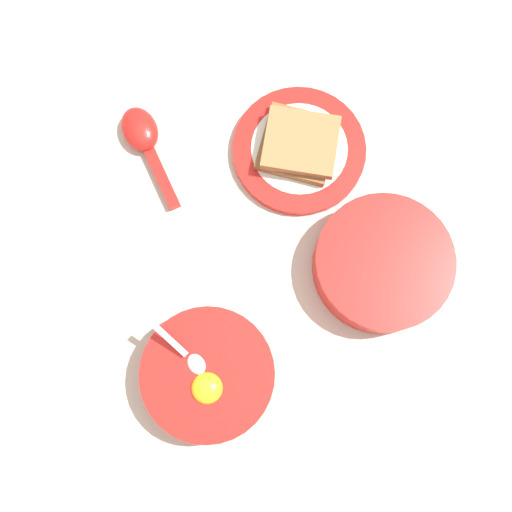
{
  "coord_description": "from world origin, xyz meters",
  "views": [
    {
      "loc": [
        -0.19,
        -0.01,
        0.76
      ],
      "look_at": [
        -0.07,
        -0.09,
        0.02
      ],
      "focal_mm": 42.0,
      "sensor_mm": 36.0,
      "label": 1
    }
  ],
  "objects": [
    {
      "name": "ground_plane",
      "position": [
        0.0,
        0.0,
        0.0
      ],
      "size": [
        3.0,
        3.0,
        0.0
      ],
      "primitive_type": "plane",
      "color": "beige"
    },
    {
      "name": "toast_plate",
      "position": [
        0.02,
        -0.23,
        0.01
      ],
      "size": [
        0.18,
        0.18,
        0.01
      ],
      "color": "red",
      "rests_on": "ground_plane"
    },
    {
      "name": "soup_spoon",
      "position": [
        0.15,
        -0.06,
        0.01
      ],
      "size": [
        0.15,
        0.06,
        0.03
      ],
      "color": "red",
      "rests_on": "ground_plane"
    },
    {
      "name": "congee_bowl",
      "position": [
        -0.17,
        -0.22,
        0.03
      ],
      "size": [
        0.17,
        0.17,
        0.05
      ],
      "color": "red",
      "rests_on": "ground_plane"
    },
    {
      "name": "toast_sandwich",
      "position": [
        0.02,
        -0.22,
        0.03
      ],
      "size": [
        0.13,
        0.13,
        0.03
      ],
      "color": "brown",
      "rests_on": "toast_plate"
    },
    {
      "name": "egg_bowl",
      "position": [
        -0.16,
        0.04,
        0.03
      ],
      "size": [
        0.16,
        0.16,
        0.08
      ],
      "color": "red",
      "rests_on": "ground_plane"
    }
  ]
}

